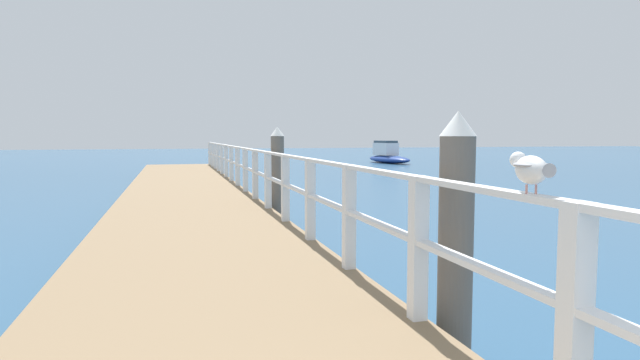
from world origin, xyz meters
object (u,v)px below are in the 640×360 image
Objects in this scene: dock_piling_far at (278,174)px; seagull_foreground at (530,168)px; boat_1 at (388,156)px; dock_piling_near at (456,238)px.

dock_piling_far reaches higher than seagull_foreground.
dock_piling_far is 25.76m from boat_1.
seagull_foreground is (-0.38, -8.87, 0.65)m from dock_piling_far.
dock_piling_far is 0.41× the size of boat_1.
boat_1 is at bearing 82.69° from seagull_foreground.
dock_piling_far is at bearing -124.96° from boat_1.
dock_piling_near reaches higher than boat_1.
dock_piling_near is 7.47m from dock_piling_far.
boat_1 is (12.06, 22.75, -0.53)m from dock_piling_far.
dock_piling_near is at bearing -90.00° from dock_piling_far.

